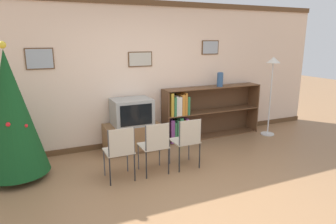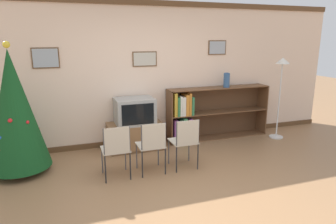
{
  "view_description": "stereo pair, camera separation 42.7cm",
  "coord_description": "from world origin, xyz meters",
  "px_view_note": "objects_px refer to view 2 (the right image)",
  "views": [
    {
      "loc": [
        -1.81,
        -3.11,
        2.02
      ],
      "look_at": [
        0.16,
        1.24,
        0.84
      ],
      "focal_mm": 32.0,
      "sensor_mm": 36.0,
      "label": 1
    },
    {
      "loc": [
        -1.41,
        -3.27,
        2.02
      ],
      "look_at": [
        0.16,
        1.24,
        0.84
      ],
      "focal_mm": 32.0,
      "sensor_mm": 36.0,
      "label": 2
    }
  ],
  "objects_px": {
    "folding_chair_right": "(185,140)",
    "tv_console": "(135,136)",
    "television": "(135,111)",
    "vase": "(227,80)",
    "folding_chair_left": "(116,149)",
    "folding_chair_center": "(152,144)",
    "bookshelf": "(201,114)",
    "christmas_tree": "(15,111)",
    "standing_lamp": "(281,77)"
  },
  "relations": [
    {
      "from": "christmas_tree",
      "to": "vase",
      "type": "xyz_separation_m",
      "value": [
        3.82,
        0.49,
        0.22
      ]
    },
    {
      "from": "standing_lamp",
      "to": "folding_chair_right",
      "type": "bearing_deg",
      "value": -161.4
    },
    {
      "from": "television",
      "to": "folding_chair_left",
      "type": "xyz_separation_m",
      "value": [
        -0.54,
        -1.13,
        -0.26
      ]
    },
    {
      "from": "folding_chair_right",
      "to": "vase",
      "type": "relative_size",
      "value": 2.83
    },
    {
      "from": "folding_chair_center",
      "to": "bookshelf",
      "type": "height_order",
      "value": "bookshelf"
    },
    {
      "from": "tv_console",
      "to": "bookshelf",
      "type": "relative_size",
      "value": 0.47
    },
    {
      "from": "vase",
      "to": "tv_console",
      "type": "bearing_deg",
      "value": -178.17
    },
    {
      "from": "christmas_tree",
      "to": "bookshelf",
      "type": "relative_size",
      "value": 0.92
    },
    {
      "from": "bookshelf",
      "to": "standing_lamp",
      "type": "height_order",
      "value": "standing_lamp"
    },
    {
      "from": "folding_chair_right",
      "to": "folding_chair_left",
      "type": "bearing_deg",
      "value": 180.0
    },
    {
      "from": "folding_chair_left",
      "to": "folding_chair_center",
      "type": "height_order",
      "value": "same"
    },
    {
      "from": "tv_console",
      "to": "folding_chair_left",
      "type": "distance_m",
      "value": 1.27
    },
    {
      "from": "folding_chair_right",
      "to": "vase",
      "type": "bearing_deg",
      "value": 40.85
    },
    {
      "from": "tv_console",
      "to": "folding_chair_center",
      "type": "bearing_deg",
      "value": -90.0
    },
    {
      "from": "folding_chair_right",
      "to": "standing_lamp",
      "type": "height_order",
      "value": "standing_lamp"
    },
    {
      "from": "tv_console",
      "to": "television",
      "type": "height_order",
      "value": "television"
    },
    {
      "from": "christmas_tree",
      "to": "standing_lamp",
      "type": "height_order",
      "value": "christmas_tree"
    },
    {
      "from": "standing_lamp",
      "to": "folding_chair_left",
      "type": "bearing_deg",
      "value": -166.93
    },
    {
      "from": "television",
      "to": "folding_chair_left",
      "type": "distance_m",
      "value": 1.28
    },
    {
      "from": "television",
      "to": "vase",
      "type": "distance_m",
      "value": 1.98
    },
    {
      "from": "television",
      "to": "tv_console",
      "type": "bearing_deg",
      "value": 90.0
    },
    {
      "from": "christmas_tree",
      "to": "folding_chair_left",
      "type": "height_order",
      "value": "christmas_tree"
    },
    {
      "from": "folding_chair_center",
      "to": "standing_lamp",
      "type": "xyz_separation_m",
      "value": [
        2.94,
        0.81,
        0.8
      ]
    },
    {
      "from": "bookshelf",
      "to": "vase",
      "type": "xyz_separation_m",
      "value": [
        0.52,
        -0.05,
        0.68
      ]
    },
    {
      "from": "christmas_tree",
      "to": "tv_console",
      "type": "distance_m",
      "value": 2.08
    },
    {
      "from": "folding_chair_center",
      "to": "folding_chair_right",
      "type": "bearing_deg",
      "value": 0.0
    },
    {
      "from": "folding_chair_center",
      "to": "standing_lamp",
      "type": "height_order",
      "value": "standing_lamp"
    },
    {
      "from": "television",
      "to": "standing_lamp",
      "type": "xyz_separation_m",
      "value": [
        2.94,
        -0.32,
        0.54
      ]
    },
    {
      "from": "christmas_tree",
      "to": "vase",
      "type": "distance_m",
      "value": 3.86
    },
    {
      "from": "television",
      "to": "folding_chair_right",
      "type": "bearing_deg",
      "value": -64.47
    },
    {
      "from": "christmas_tree",
      "to": "television",
      "type": "relative_size",
      "value": 2.84
    },
    {
      "from": "tv_console",
      "to": "television",
      "type": "distance_m",
      "value": 0.48
    },
    {
      "from": "folding_chair_center",
      "to": "tv_console",
      "type": "bearing_deg",
      "value": 90.0
    },
    {
      "from": "christmas_tree",
      "to": "tv_console",
      "type": "xyz_separation_m",
      "value": [
        1.9,
        0.42,
        -0.74
      ]
    },
    {
      "from": "folding_chair_center",
      "to": "television",
      "type": "bearing_deg",
      "value": 90.0
    },
    {
      "from": "christmas_tree",
      "to": "standing_lamp",
      "type": "xyz_separation_m",
      "value": [
        4.84,
        0.1,
        0.28
      ]
    },
    {
      "from": "television",
      "to": "folding_chair_left",
      "type": "relative_size",
      "value": 0.85
    },
    {
      "from": "folding_chair_right",
      "to": "vase",
      "type": "xyz_separation_m",
      "value": [
        1.38,
        1.19,
        0.73
      ]
    },
    {
      "from": "folding_chair_left",
      "to": "vase",
      "type": "xyz_separation_m",
      "value": [
        2.46,
        1.19,
        0.73
      ]
    },
    {
      "from": "vase",
      "to": "folding_chair_right",
      "type": "bearing_deg",
      "value": -139.15
    },
    {
      "from": "folding_chair_left",
      "to": "folding_chair_right",
      "type": "bearing_deg",
      "value": 0.0
    },
    {
      "from": "folding_chair_left",
      "to": "folding_chair_center",
      "type": "bearing_deg",
      "value": 0.0
    },
    {
      "from": "bookshelf",
      "to": "standing_lamp",
      "type": "bearing_deg",
      "value": -15.78
    },
    {
      "from": "folding_chair_center",
      "to": "vase",
      "type": "distance_m",
      "value": 2.38
    },
    {
      "from": "vase",
      "to": "folding_chair_center",
      "type": "bearing_deg",
      "value": -148.13
    },
    {
      "from": "tv_console",
      "to": "television",
      "type": "xyz_separation_m",
      "value": [
        -0.0,
        -0.0,
        0.48
      ]
    },
    {
      "from": "bookshelf",
      "to": "vase",
      "type": "relative_size",
      "value": 7.46
    },
    {
      "from": "folding_chair_right",
      "to": "bookshelf",
      "type": "relative_size",
      "value": 0.38
    },
    {
      "from": "folding_chair_right",
      "to": "tv_console",
      "type": "bearing_deg",
      "value": 115.48
    },
    {
      "from": "vase",
      "to": "standing_lamp",
      "type": "bearing_deg",
      "value": -20.86
    }
  ]
}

